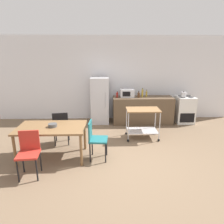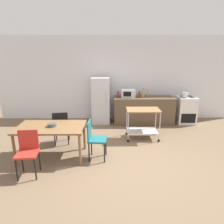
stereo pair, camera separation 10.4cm
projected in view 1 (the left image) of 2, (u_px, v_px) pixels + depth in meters
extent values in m
plane|color=brown|center=(122.00, 161.00, 4.55)|extent=(12.00, 12.00, 0.00)
cube|color=white|center=(115.00, 79.00, 7.21)|extent=(8.40, 0.12, 2.90)
cube|color=brown|center=(143.00, 110.00, 6.94)|extent=(2.00, 0.64, 0.90)
cube|color=brown|center=(51.00, 128.00, 4.54)|extent=(1.50, 0.90, 0.04)
cylinder|color=brown|center=(15.00, 151.00, 4.25)|extent=(0.06, 0.06, 0.71)
cylinder|color=brown|center=(81.00, 150.00, 4.29)|extent=(0.06, 0.06, 0.71)
cylinder|color=brown|center=(28.00, 137.00, 4.99)|extent=(0.06, 0.06, 0.71)
cylinder|color=brown|center=(85.00, 136.00, 5.04)|extent=(0.06, 0.06, 0.71)
cube|color=#1E666B|center=(98.00, 140.00, 4.54)|extent=(0.43, 0.43, 0.04)
cube|color=#1E666B|center=(90.00, 130.00, 4.49)|extent=(0.06, 0.38, 0.40)
cylinder|color=black|center=(106.00, 153.00, 4.44)|extent=(0.03, 0.03, 0.45)
cylinder|color=black|center=(107.00, 146.00, 4.77)|extent=(0.03, 0.03, 0.45)
cylinder|color=black|center=(90.00, 153.00, 4.46)|extent=(0.03, 0.03, 0.45)
cylinder|color=black|center=(92.00, 146.00, 4.78)|extent=(0.03, 0.03, 0.45)
cube|color=#B72D23|center=(28.00, 155.00, 3.87)|extent=(0.44, 0.44, 0.04)
cube|color=#B72D23|center=(29.00, 140.00, 3.98)|extent=(0.38, 0.07, 0.40)
cylinder|color=black|center=(18.00, 172.00, 3.76)|extent=(0.03, 0.03, 0.45)
cylinder|color=black|center=(37.00, 170.00, 3.80)|extent=(0.03, 0.03, 0.45)
cylinder|color=black|center=(23.00, 162.00, 4.08)|extent=(0.03, 0.03, 0.45)
cylinder|color=black|center=(41.00, 161.00, 4.12)|extent=(0.03, 0.03, 0.45)
cube|color=black|center=(61.00, 126.00, 5.35)|extent=(0.45, 0.45, 0.04)
cube|color=black|center=(60.00, 121.00, 5.11)|extent=(0.38, 0.08, 0.40)
cylinder|color=black|center=(69.00, 132.00, 5.60)|extent=(0.03, 0.03, 0.45)
cylinder|color=black|center=(56.00, 133.00, 5.55)|extent=(0.03, 0.03, 0.45)
cylinder|color=black|center=(68.00, 137.00, 5.28)|extent=(0.03, 0.03, 0.45)
cylinder|color=black|center=(55.00, 138.00, 5.23)|extent=(0.03, 0.03, 0.45)
cube|color=white|center=(184.00, 110.00, 7.01)|extent=(0.60, 0.60, 0.90)
cube|color=black|center=(187.00, 118.00, 6.77)|extent=(0.48, 0.01, 0.32)
cylinder|color=#47474C|center=(183.00, 97.00, 6.76)|extent=(0.16, 0.16, 0.02)
cylinder|color=#47474C|center=(191.00, 97.00, 6.77)|extent=(0.16, 0.16, 0.02)
cylinder|color=#47474C|center=(181.00, 96.00, 6.99)|extent=(0.16, 0.16, 0.02)
cylinder|color=#47474C|center=(188.00, 96.00, 7.00)|extent=(0.16, 0.16, 0.02)
cube|color=silver|center=(100.00, 100.00, 6.91)|extent=(0.60, 0.60, 1.55)
cylinder|color=silver|center=(105.00, 100.00, 6.59)|extent=(0.02, 0.02, 0.50)
cube|color=olive|center=(143.00, 110.00, 5.57)|extent=(0.90, 0.56, 0.03)
cube|color=silver|center=(142.00, 131.00, 5.74)|extent=(0.83, 0.52, 0.02)
cylinder|color=silver|center=(128.00, 126.00, 5.43)|extent=(0.02, 0.02, 0.76)
sphere|color=black|center=(128.00, 140.00, 5.54)|extent=(0.07, 0.07, 0.07)
cylinder|color=silver|center=(160.00, 126.00, 5.45)|extent=(0.02, 0.02, 0.76)
sphere|color=black|center=(159.00, 140.00, 5.57)|extent=(0.07, 0.07, 0.07)
cylinder|color=silver|center=(127.00, 120.00, 5.91)|extent=(0.02, 0.02, 0.76)
sphere|color=black|center=(126.00, 133.00, 6.02)|extent=(0.07, 0.07, 0.07)
cylinder|color=silver|center=(155.00, 120.00, 5.93)|extent=(0.02, 0.02, 0.76)
sphere|color=black|center=(154.00, 133.00, 6.05)|extent=(0.07, 0.07, 0.07)
cylinder|color=maroon|center=(117.00, 95.00, 6.77)|extent=(0.07, 0.07, 0.16)
cylinder|color=maroon|center=(117.00, 92.00, 6.74)|extent=(0.03, 0.03, 0.04)
cylinder|color=black|center=(117.00, 91.00, 6.73)|extent=(0.04, 0.04, 0.01)
cube|color=silver|center=(127.00, 93.00, 6.83)|extent=(0.46, 0.34, 0.26)
cube|color=black|center=(126.00, 94.00, 6.67)|extent=(0.25, 0.01, 0.16)
cylinder|color=#4C2D19|center=(139.00, 95.00, 6.74)|extent=(0.08, 0.08, 0.15)
cylinder|color=#4C2D19|center=(139.00, 92.00, 6.71)|extent=(0.04, 0.04, 0.06)
cylinder|color=black|center=(139.00, 91.00, 6.70)|extent=(0.04, 0.04, 0.01)
cylinder|color=gold|center=(142.00, 93.00, 6.82)|extent=(0.06, 0.06, 0.24)
cylinder|color=gold|center=(143.00, 89.00, 6.78)|extent=(0.03, 0.03, 0.04)
cylinder|color=black|center=(143.00, 88.00, 6.77)|extent=(0.03, 0.03, 0.01)
cylinder|color=gold|center=(146.00, 94.00, 6.89)|extent=(0.06, 0.06, 0.16)
cylinder|color=gold|center=(147.00, 91.00, 6.86)|extent=(0.03, 0.03, 0.06)
cylinder|color=black|center=(147.00, 90.00, 6.85)|extent=(0.03, 0.03, 0.01)
cylinder|color=#4C4C4C|center=(53.00, 125.00, 4.51)|extent=(0.19, 0.19, 0.07)
cylinder|color=silver|center=(184.00, 94.00, 6.75)|extent=(0.17, 0.17, 0.16)
sphere|color=black|center=(184.00, 92.00, 6.73)|extent=(0.03, 0.03, 0.03)
cylinder|color=silver|center=(187.00, 94.00, 6.75)|extent=(0.08, 0.02, 0.07)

